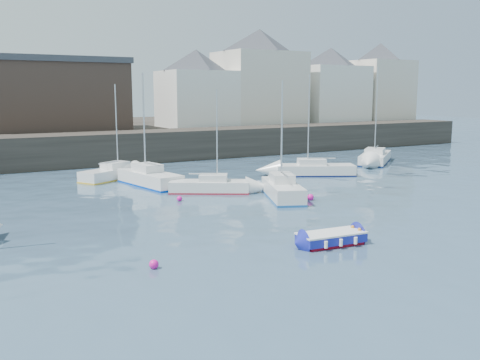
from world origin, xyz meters
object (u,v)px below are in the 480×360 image
sailboat_c (283,190)px  buoy_far (180,201)px  sailboat_g (375,157)px  blue_dinghy (331,238)px  sailboat_f (150,178)px  sailboat_d (315,169)px  buoy_mid (310,200)px  buoy_near (154,268)px  sailboat_h (113,173)px  sailboat_b (210,186)px

sailboat_c → buoy_far: 6.73m
sailboat_g → blue_dinghy: bearing=-137.5°
sailboat_f → buoy_far: (-0.37, -6.38, -0.58)m
blue_dinghy → sailboat_d: sailboat_d is taller
buoy_far → sailboat_c: bearing=-22.2°
sailboat_d → sailboat_g: size_ratio=0.90×
blue_dinghy → buoy_mid: bearing=58.0°
sailboat_d → buoy_far: bearing=-163.2°
sailboat_c → sailboat_g: 20.78m
blue_dinghy → sailboat_g: 30.14m
sailboat_f → buoy_near: bearing=-109.8°
sailboat_h → buoy_far: bearing=-84.2°
sailboat_b → sailboat_h: sailboat_h is taller
buoy_near → buoy_far: 13.21m
sailboat_c → sailboat_g: size_ratio=0.83×
buoy_mid → buoy_far: 8.41m
sailboat_c → sailboat_f: sailboat_f is taller
sailboat_d → sailboat_b: bearing=-166.9°
sailboat_b → sailboat_g: bearing=16.0°
sailboat_f → sailboat_g: size_ratio=0.90×
sailboat_f → sailboat_b: bearing=-60.6°
sailboat_b → buoy_mid: sailboat_b is taller
blue_dinghy → sailboat_c: sailboat_c is taller
buoy_far → sailboat_h: bearing=95.8°
sailboat_b → buoy_near: bearing=-124.4°
buoy_near → buoy_mid: bearing=29.7°
sailboat_b → buoy_far: 3.48m
sailboat_c → sailboat_f: bearing=123.2°
sailboat_g → buoy_far: 25.47m
blue_dinghy → sailboat_c: bearing=67.4°
blue_dinghy → sailboat_c: (4.18, 10.05, 0.25)m
sailboat_g → buoy_near: bearing=-147.4°
sailboat_f → sailboat_g: sailboat_g is taller
sailboat_c → sailboat_f: (-5.84, 8.92, -0.00)m
sailboat_d → sailboat_g: sailboat_g is taller
blue_dinghy → buoy_far: (-2.03, 12.58, -0.33)m
blue_dinghy → sailboat_h: size_ratio=0.43×
buoy_near → blue_dinghy: bearing=-6.2°
sailboat_f → sailboat_h: size_ratio=1.10×
buoy_far → blue_dinghy: bearing=-80.8°
sailboat_f → buoy_far: size_ratio=23.47×
buoy_near → buoy_far: buoy_near is taller
buoy_mid → blue_dinghy: bearing=-122.0°
blue_dinghy → buoy_mid: (5.40, 8.65, -0.33)m
buoy_near → buoy_far: bearing=62.2°
sailboat_d → sailboat_f: size_ratio=1.00×
sailboat_b → sailboat_c: 5.29m
sailboat_d → buoy_mid: size_ratio=19.65×
sailboat_g → buoy_mid: sailboat_g is taller
sailboat_b → buoy_mid: 7.15m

